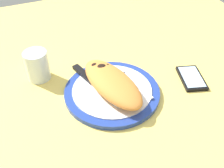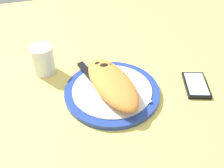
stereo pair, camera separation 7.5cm
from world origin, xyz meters
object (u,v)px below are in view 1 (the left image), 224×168
Objects in this scene: plate at (112,92)px; knife at (89,79)px; fork at (129,79)px; smartphone at (191,78)px; water_glass at (38,67)px; calzone at (112,84)px.

plate is 8.28cm from knife.
fork is 0.80× the size of knife.
water_glass reaches higher than smartphone.
fork reaches higher than plate.
fork is 1.36× the size of smartphone.
calzone is at bearing 82.57° from smartphone.
fork is at bearing -69.39° from calzone.
knife reaches higher than fork.
knife is at bearing -125.51° from water_glass.
fork is 12.14cm from knife.
knife is (7.01, 4.48, -1.95)cm from calzone.
calzone is (-0.41, 0.30, 3.38)cm from plate.
fork is 20.07cm from smartphone.
smartphone is (-3.79, -25.64, -0.29)cm from plate.
plate is 1.26× the size of knife.
fork is at bearing -119.56° from water_glass.
water_glass reaches higher than knife.
smartphone is at bearing -97.43° from calzone.
calzone is 7.62cm from fork.
water_glass is at bearing 47.15° from calzone.
water_glass reaches higher than calzone.
fork is at bearing 72.73° from smartphone.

